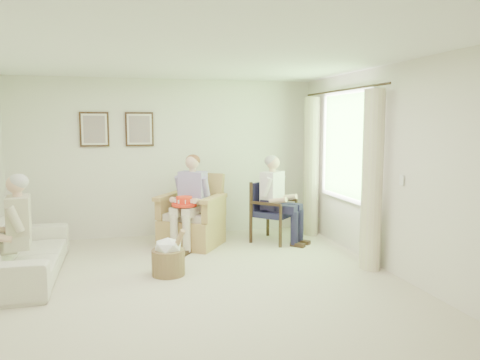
% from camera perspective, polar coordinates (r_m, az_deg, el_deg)
% --- Properties ---
extents(floor, '(5.50, 5.50, 0.00)m').
position_cam_1_polar(floor, '(5.46, -5.61, -13.17)').
color(floor, beige).
rests_on(floor, ground).
extents(back_wall, '(5.00, 0.04, 2.60)m').
position_cam_1_polar(back_wall, '(7.88, -8.81, 2.66)').
color(back_wall, silver).
rests_on(back_wall, ground).
extents(front_wall, '(5.00, 0.04, 2.60)m').
position_cam_1_polar(front_wall, '(2.51, 3.80, -6.25)').
color(front_wall, silver).
rests_on(front_wall, ground).
extents(right_wall, '(0.04, 5.50, 2.60)m').
position_cam_1_polar(right_wall, '(6.06, 18.27, 1.14)').
color(right_wall, silver).
rests_on(right_wall, ground).
extents(ceiling, '(5.00, 5.50, 0.02)m').
position_cam_1_polar(ceiling, '(5.18, -5.96, 14.94)').
color(ceiling, white).
rests_on(ceiling, back_wall).
extents(window, '(0.13, 2.50, 1.63)m').
position_cam_1_polar(window, '(7.06, 12.85, 4.40)').
color(window, '#2D6B23').
rests_on(window, right_wall).
extents(curtain_left, '(0.34, 0.34, 2.30)m').
position_cam_1_polar(curtain_left, '(6.18, 15.79, -0.07)').
color(curtain_left, beige).
rests_on(curtain_left, ground).
extents(curtain_right, '(0.34, 0.34, 2.30)m').
position_cam_1_polar(curtain_right, '(7.92, 8.66, 1.60)').
color(curtain_right, beige).
rests_on(curtain_right, ground).
extents(framed_print_left, '(0.45, 0.05, 0.55)m').
position_cam_1_polar(framed_print_left, '(7.80, -17.33, 5.92)').
color(framed_print_left, '#382114').
rests_on(framed_print_left, back_wall).
extents(framed_print_right, '(0.45, 0.05, 0.55)m').
position_cam_1_polar(framed_print_right, '(7.79, -12.16, 6.07)').
color(framed_print_right, '#382114').
rests_on(framed_print_right, back_wall).
extents(wicker_armchair, '(0.86, 0.85, 1.10)m').
position_cam_1_polar(wicker_armchair, '(7.28, -5.96, -5.21)').
color(wicker_armchair, tan).
rests_on(wicker_armchair, ground).
extents(wood_armchair, '(0.61, 0.57, 0.94)m').
position_cam_1_polar(wood_armchair, '(7.53, 3.95, -3.50)').
color(wood_armchair, black).
rests_on(wood_armchair, ground).
extents(sofa, '(2.14, 0.84, 0.62)m').
position_cam_1_polar(sofa, '(6.37, -24.89, -7.93)').
color(sofa, silver).
rests_on(sofa, ground).
extents(person_wicker, '(0.40, 0.62, 1.38)m').
position_cam_1_polar(person_wicker, '(7.06, -5.83, -1.77)').
color(person_wicker, beige).
rests_on(person_wicker, ground).
extents(person_dark, '(0.40, 0.62, 1.35)m').
position_cam_1_polar(person_dark, '(7.34, 4.35, -1.61)').
color(person_dark, '#191733').
rests_on(person_dark, ground).
extents(person_sofa, '(0.42, 0.62, 1.28)m').
position_cam_1_polar(person_sofa, '(5.89, -25.81, -4.97)').
color(person_sofa, '#BDB698').
rests_on(person_sofa, ground).
extents(red_hat, '(0.37, 0.37, 0.14)m').
position_cam_1_polar(red_hat, '(6.89, -6.82, -2.72)').
color(red_hat, red).
rests_on(red_hat, person_wicker).
extents(hatbox, '(0.51, 0.51, 0.61)m').
position_cam_1_polar(hatbox, '(5.93, -8.72, -9.19)').
color(hatbox, tan).
rests_on(hatbox, ground).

